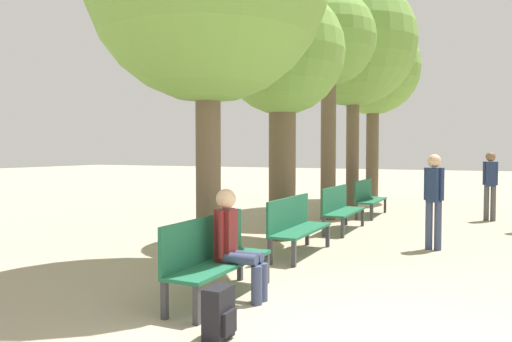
{
  "coord_description": "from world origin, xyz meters",
  "views": [
    {
      "loc": [
        0.78,
        -4.22,
        1.67
      ],
      "look_at": [
        -3.57,
        5.05,
        1.25
      ],
      "focal_mm": 35.0,
      "sensor_mm": 36.0,
      "label": 1
    }
  ],
  "objects_px": {
    "bench_row_0": "(214,253)",
    "backpack": "(219,314)",
    "tree_row_4": "(373,69)",
    "tree_row_2": "(329,43)",
    "bench_row_1": "(295,223)",
    "bench_row_2": "(340,206)",
    "pedestrian_near": "(490,181)",
    "pedestrian_far": "(434,195)",
    "bench_row_3": "(368,196)",
    "tree_row_3": "(353,44)",
    "tree_row_1": "(282,58)",
    "person_seated": "(235,241)"
  },
  "relations": [
    {
      "from": "bench_row_2",
      "to": "tree_row_3",
      "type": "xyz_separation_m",
      "value": [
        -0.72,
        3.88,
        4.14
      ]
    },
    {
      "from": "pedestrian_near",
      "to": "pedestrian_far",
      "type": "relative_size",
      "value": 1.02
    },
    {
      "from": "bench_row_2",
      "to": "tree_row_4",
      "type": "height_order",
      "value": "tree_row_4"
    },
    {
      "from": "bench_row_0",
      "to": "pedestrian_near",
      "type": "xyz_separation_m",
      "value": [
        2.82,
        8.13,
        0.42
      ]
    },
    {
      "from": "bench_row_2",
      "to": "pedestrian_near",
      "type": "xyz_separation_m",
      "value": [
        2.82,
        2.91,
        0.42
      ]
    },
    {
      "from": "bench_row_2",
      "to": "backpack",
      "type": "xyz_separation_m",
      "value": [
        0.66,
        -6.27,
        -0.29
      ]
    },
    {
      "from": "pedestrian_far",
      "to": "person_seated",
      "type": "bearing_deg",
      "value": -114.08
    },
    {
      "from": "bench_row_3",
      "to": "pedestrian_far",
      "type": "distance_m",
      "value": 4.38
    },
    {
      "from": "bench_row_0",
      "to": "pedestrian_far",
      "type": "bearing_deg",
      "value": 63.46
    },
    {
      "from": "pedestrian_far",
      "to": "tree_row_3",
      "type": "bearing_deg",
      "value": 117.52
    },
    {
      "from": "bench_row_1",
      "to": "pedestrian_far",
      "type": "xyz_separation_m",
      "value": [
        1.97,
        1.33,
        0.41
      ]
    },
    {
      "from": "person_seated",
      "to": "backpack",
      "type": "distance_m",
      "value": 1.26
    },
    {
      "from": "tree_row_1",
      "to": "tree_row_4",
      "type": "height_order",
      "value": "tree_row_4"
    },
    {
      "from": "bench_row_3",
      "to": "tree_row_2",
      "type": "bearing_deg",
      "value": -123.86
    },
    {
      "from": "tree_row_1",
      "to": "backpack",
      "type": "relative_size",
      "value": 10.03
    },
    {
      "from": "tree_row_3",
      "to": "backpack",
      "type": "relative_size",
      "value": 13.85
    },
    {
      "from": "bench_row_0",
      "to": "backpack",
      "type": "height_order",
      "value": "bench_row_0"
    },
    {
      "from": "bench_row_0",
      "to": "bench_row_3",
      "type": "xyz_separation_m",
      "value": [
        0.0,
        7.83,
        0.0
      ]
    },
    {
      "from": "tree_row_1",
      "to": "person_seated",
      "type": "bearing_deg",
      "value": -75.72
    },
    {
      "from": "bench_row_0",
      "to": "tree_row_2",
      "type": "distance_m",
      "value": 7.75
    },
    {
      "from": "backpack",
      "to": "bench_row_2",
      "type": "bearing_deg",
      "value": 96.0
    },
    {
      "from": "backpack",
      "to": "pedestrian_near",
      "type": "distance_m",
      "value": 9.46
    },
    {
      "from": "bench_row_1",
      "to": "backpack",
      "type": "xyz_separation_m",
      "value": [
        0.66,
        -3.66,
        -0.29
      ]
    },
    {
      "from": "bench_row_3",
      "to": "tree_row_3",
      "type": "relative_size",
      "value": 0.27
    },
    {
      "from": "bench_row_0",
      "to": "bench_row_1",
      "type": "distance_m",
      "value": 2.61
    },
    {
      "from": "bench_row_3",
      "to": "backpack",
      "type": "height_order",
      "value": "bench_row_3"
    },
    {
      "from": "pedestrian_near",
      "to": "pedestrian_far",
      "type": "bearing_deg",
      "value": -101.53
    },
    {
      "from": "bench_row_2",
      "to": "tree_row_1",
      "type": "relative_size",
      "value": 0.37
    },
    {
      "from": "tree_row_2",
      "to": "pedestrian_near",
      "type": "height_order",
      "value": "tree_row_2"
    },
    {
      "from": "bench_row_1",
      "to": "person_seated",
      "type": "height_order",
      "value": "person_seated"
    },
    {
      "from": "bench_row_2",
      "to": "tree_row_3",
      "type": "bearing_deg",
      "value": 100.53
    },
    {
      "from": "tree_row_3",
      "to": "tree_row_4",
      "type": "relative_size",
      "value": 1.09
    },
    {
      "from": "bench_row_1",
      "to": "bench_row_2",
      "type": "distance_m",
      "value": 2.61
    },
    {
      "from": "bench_row_0",
      "to": "bench_row_2",
      "type": "distance_m",
      "value": 5.22
    },
    {
      "from": "bench_row_2",
      "to": "pedestrian_far",
      "type": "distance_m",
      "value": 2.38
    },
    {
      "from": "tree_row_4",
      "to": "tree_row_2",
      "type": "bearing_deg",
      "value": -90.0
    },
    {
      "from": "bench_row_0",
      "to": "bench_row_1",
      "type": "relative_size",
      "value": 1.0
    },
    {
      "from": "bench_row_0",
      "to": "tree_row_2",
      "type": "relative_size",
      "value": 0.32
    },
    {
      "from": "tree_row_2",
      "to": "tree_row_3",
      "type": "height_order",
      "value": "tree_row_3"
    },
    {
      "from": "tree_row_4",
      "to": "backpack",
      "type": "relative_size",
      "value": 12.72
    },
    {
      "from": "backpack",
      "to": "bench_row_0",
      "type": "bearing_deg",
      "value": 122.2
    },
    {
      "from": "pedestrian_near",
      "to": "tree_row_4",
      "type": "bearing_deg",
      "value": 134.58
    },
    {
      "from": "bench_row_1",
      "to": "person_seated",
      "type": "xyz_separation_m",
      "value": [
        0.24,
        -2.55,
        0.14
      ]
    },
    {
      "from": "bench_row_0",
      "to": "backpack",
      "type": "distance_m",
      "value": 1.27
    },
    {
      "from": "bench_row_1",
      "to": "bench_row_3",
      "type": "distance_m",
      "value": 5.22
    },
    {
      "from": "backpack",
      "to": "pedestrian_far",
      "type": "relative_size",
      "value": 0.29
    },
    {
      "from": "bench_row_1",
      "to": "pedestrian_far",
      "type": "relative_size",
      "value": 1.08
    },
    {
      "from": "bench_row_3",
      "to": "tree_row_2",
      "type": "distance_m",
      "value": 3.94
    },
    {
      "from": "bench_row_2",
      "to": "tree_row_1",
      "type": "distance_m",
      "value": 3.28
    },
    {
      "from": "bench_row_2",
      "to": "pedestrian_near",
      "type": "distance_m",
      "value": 4.08
    }
  ]
}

